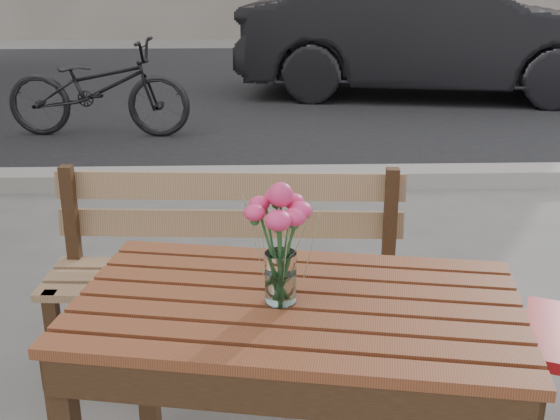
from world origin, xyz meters
name	(u,v)px	position (x,y,z in m)	size (l,w,h in m)	color
street	(252,119)	(0.00, 5.06, 0.03)	(30.00, 8.12, 0.12)	black
main_table	(297,340)	(0.15, -0.11, 0.58)	(1.23, 0.85, 0.70)	#5F2D19
main_bench	(228,251)	(-0.05, 0.69, 0.50)	(1.34, 0.47, 0.82)	#876046
main_vase	(281,229)	(0.11, -0.12, 0.90)	(0.17, 0.17, 0.31)	white
parked_car	(432,33)	(2.05, 6.39, 0.71)	(1.51, 4.32, 1.42)	black
bicycle	(98,88)	(-1.36, 4.56, 0.43)	(0.57, 1.64, 0.86)	black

